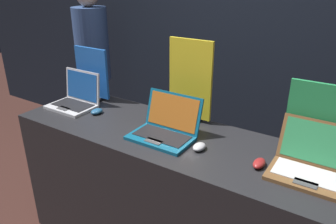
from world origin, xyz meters
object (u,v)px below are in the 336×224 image
(mouse_back, at_px, (259,163))
(person_bystander, at_px, (94,71))
(laptop_middle, at_px, (165,128))
(laptop_back, at_px, (312,164))
(promo_stand_middle, at_px, (190,83))
(promo_stand_back, at_px, (324,125))
(laptop_front, at_px, (76,98))
(mouse_front, at_px, (97,111))
(mouse_middle, at_px, (199,147))
(promo_stand_front, at_px, (92,75))

(mouse_back, height_order, person_bystander, person_bystander)
(laptop_middle, relative_size, laptop_back, 0.99)
(promo_stand_middle, xyz_separation_m, promo_stand_back, (0.83, -0.08, -0.06))
(person_bystander, bearing_deg, promo_stand_middle, -21.59)
(promo_stand_middle, bearing_deg, laptop_middle, -90.00)
(laptop_front, xyz_separation_m, mouse_back, (1.42, -0.07, -0.04))
(mouse_front, xyz_separation_m, person_bystander, (-0.86, 0.84, -0.05))
(mouse_front, xyz_separation_m, mouse_middle, (0.85, -0.06, 0.00))
(promo_stand_middle, bearing_deg, promo_stand_front, -175.90)
(mouse_front, distance_m, promo_stand_front, 0.36)
(laptop_front, relative_size, mouse_middle, 3.55)
(laptop_front, distance_m, laptop_back, 1.66)
(mouse_back, bearing_deg, laptop_back, 16.83)
(mouse_middle, distance_m, laptop_back, 0.59)
(mouse_front, bearing_deg, person_bystander, 135.42)
(promo_stand_front, relative_size, promo_stand_middle, 0.74)
(laptop_back, bearing_deg, promo_stand_back, 90.00)
(promo_stand_middle, bearing_deg, laptop_back, -16.60)
(mouse_back, bearing_deg, promo_stand_front, 169.60)
(laptop_front, distance_m, promo_stand_front, 0.23)
(mouse_front, height_order, promo_stand_back, promo_stand_back)
(promo_stand_front, xyz_separation_m, person_bystander, (-0.63, 0.63, -0.22))
(promo_stand_back, distance_m, person_bystander, 2.39)
(laptop_middle, distance_m, mouse_middle, 0.26)
(person_bystander, bearing_deg, mouse_middle, -28.01)
(mouse_middle, bearing_deg, laptop_middle, 171.84)
(laptop_middle, relative_size, mouse_back, 3.59)
(mouse_front, bearing_deg, laptop_back, 0.91)
(mouse_middle, relative_size, mouse_back, 0.90)
(mouse_front, height_order, laptop_back, laptop_back)
(mouse_front, bearing_deg, laptop_front, 174.39)
(mouse_middle, distance_m, person_bystander, 1.93)
(promo_stand_middle, bearing_deg, laptop_front, -163.35)
(laptop_front, relative_size, laptop_middle, 0.89)
(mouse_back, bearing_deg, laptop_front, 177.08)
(promo_stand_front, bearing_deg, mouse_middle, -14.18)
(mouse_middle, height_order, laptop_back, laptop_back)
(laptop_front, bearing_deg, promo_stand_middle, 16.65)
(laptop_middle, bearing_deg, promo_stand_back, 14.48)
(laptop_back, bearing_deg, promo_stand_middle, 163.40)
(mouse_front, relative_size, promo_stand_back, 0.22)
(laptop_back, bearing_deg, promo_stand_front, 173.52)
(laptop_middle, bearing_deg, promo_stand_middle, 90.00)
(promo_stand_back, bearing_deg, laptop_back, -90.00)
(laptop_front, relative_size, person_bystander, 0.19)
(promo_stand_middle, height_order, promo_stand_back, promo_stand_middle)
(laptop_front, distance_m, mouse_front, 0.24)
(laptop_front, relative_size, laptop_back, 0.88)
(laptop_middle, relative_size, mouse_middle, 3.98)
(laptop_middle, relative_size, promo_stand_middle, 0.69)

